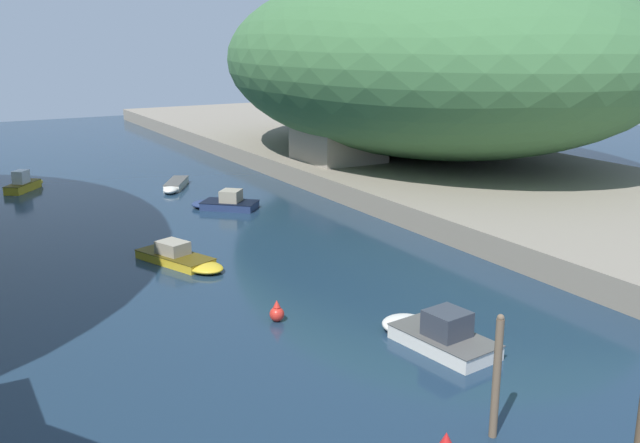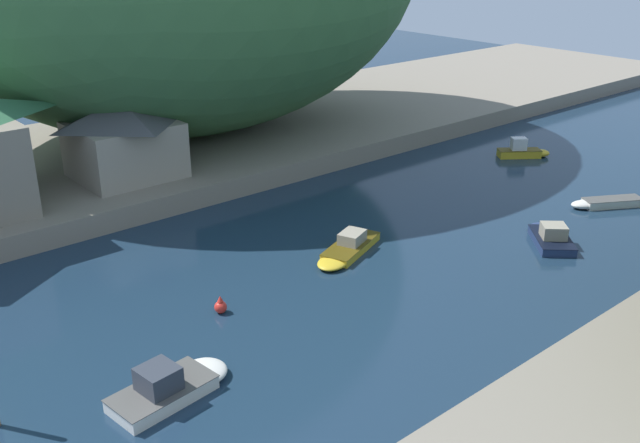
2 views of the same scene
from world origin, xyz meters
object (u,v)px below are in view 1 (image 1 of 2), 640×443
at_px(boat_far_right_bank, 224,203).
at_px(right_bank_cottage, 338,132).
at_px(boat_small_dinghy, 435,333).
at_px(boat_red_skiff, 25,184).
at_px(channel_buoy_near, 277,313).
at_px(boat_yellow_tender, 175,186).
at_px(boat_cabin_cruiser, 182,258).

bearing_deg(boat_far_right_bank, right_bank_cottage, -23.18).
distance_m(right_bank_cottage, boat_small_dinghy, 31.06).
bearing_deg(boat_red_skiff, right_bank_cottage, 19.31).
xyz_separation_m(boat_small_dinghy, channel_buoy_near, (-3.98, 4.74, -0.09)).
height_order(boat_far_right_bank, boat_yellow_tender, boat_far_right_bank).
distance_m(right_bank_cottage, boat_far_right_bank, 13.09).
bearing_deg(boat_red_skiff, boat_cabin_cruiser, -42.17).
distance_m(boat_red_skiff, boat_cabin_cruiser, 22.25).
height_order(boat_red_skiff, channel_buoy_near, boat_red_skiff).
relative_size(boat_yellow_tender, channel_buoy_near, 5.25).
xyz_separation_m(boat_far_right_bank, boat_small_dinghy, (-1.24, -22.94, 0.06)).
bearing_deg(boat_yellow_tender, boat_far_right_bank, 126.59).
bearing_deg(boat_red_skiff, boat_far_right_bank, -12.91).
relative_size(right_bank_cottage, boat_far_right_bank, 1.50).
xyz_separation_m(boat_red_skiff, channel_buoy_near, (4.98, -30.44, -0.11)).
bearing_deg(boat_small_dinghy, boat_yellow_tender, 82.14).
relative_size(boat_red_skiff, boat_yellow_tender, 0.83).
bearing_deg(boat_yellow_tender, boat_small_dinghy, 119.23).
relative_size(right_bank_cottage, boat_red_skiff, 1.71).
height_order(boat_far_right_bank, boat_cabin_cruiser, boat_far_right_bank).
relative_size(boat_cabin_cruiser, channel_buoy_near, 6.32).
bearing_deg(channel_buoy_near, boat_yellow_tender, 80.22).
relative_size(boat_cabin_cruiser, boat_small_dinghy, 1.10).
distance_m(boat_yellow_tender, boat_cabin_cruiser, 17.68).
bearing_deg(right_bank_cottage, boat_yellow_tender, 170.55).
xyz_separation_m(right_bank_cottage, boat_cabin_cruiser, (-17.72, -14.80, -3.24)).
bearing_deg(boat_far_right_bank, boat_cabin_cruiser, -169.65).
distance_m(boat_small_dinghy, channel_buoy_near, 6.19).
bearing_deg(boat_yellow_tender, boat_cabin_cruiser, 102.58).
bearing_deg(channel_buoy_near, right_bank_cottage, 54.26).
bearing_deg(right_bank_cottage, boat_far_right_bank, -155.98).
bearing_deg(boat_cabin_cruiser, channel_buoy_near, 74.67).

